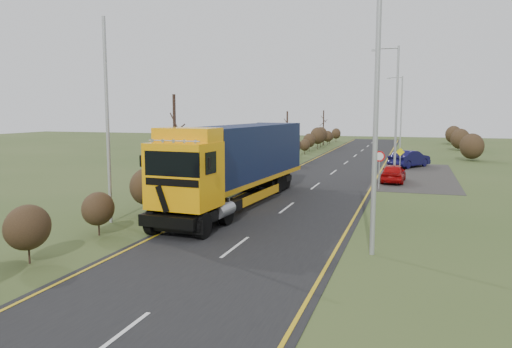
{
  "coord_description": "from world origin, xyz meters",
  "views": [
    {
      "loc": [
        6.31,
        -21.29,
        5.17
      ],
      "look_at": [
        -1.56,
        3.52,
        1.83
      ],
      "focal_mm": 35.0,
      "sensor_mm": 36.0,
      "label": 1
    }
  ],
  "objects_px": {
    "lorry": "(237,159)",
    "speed_sign": "(379,162)",
    "car_red_hatchback": "(393,173)",
    "streetlight_near": "(372,98)",
    "car_blue_sedan": "(410,159)"
  },
  "relations": [
    {
      "from": "car_red_hatchback",
      "to": "lorry",
      "type": "bearing_deg",
      "value": 58.28
    },
    {
      "from": "lorry",
      "to": "speed_sign",
      "type": "bearing_deg",
      "value": 53.27
    },
    {
      "from": "car_red_hatchback",
      "to": "speed_sign",
      "type": "distance_m",
      "value": 3.71
    },
    {
      "from": "lorry",
      "to": "streetlight_near",
      "type": "relative_size",
      "value": 1.59
    },
    {
      "from": "streetlight_near",
      "to": "car_blue_sedan",
      "type": "bearing_deg",
      "value": 87.81
    },
    {
      "from": "lorry",
      "to": "streetlight_near",
      "type": "distance_m",
      "value": 11.07
    },
    {
      "from": "streetlight_near",
      "to": "car_red_hatchback",
      "type": "bearing_deg",
      "value": 89.63
    },
    {
      "from": "car_red_hatchback",
      "to": "streetlight_near",
      "type": "height_order",
      "value": "streetlight_near"
    },
    {
      "from": "streetlight_near",
      "to": "lorry",
      "type": "bearing_deg",
      "value": 136.16
    },
    {
      "from": "lorry",
      "to": "car_blue_sedan",
      "type": "distance_m",
      "value": 23.68
    },
    {
      "from": "car_red_hatchback",
      "to": "car_blue_sedan",
      "type": "distance_m",
      "value": 10.43
    },
    {
      "from": "lorry",
      "to": "car_red_hatchback",
      "type": "xyz_separation_m",
      "value": [
        7.79,
        11.53,
        -1.84
      ]
    },
    {
      "from": "lorry",
      "to": "car_red_hatchback",
      "type": "relative_size",
      "value": 4.05
    },
    {
      "from": "car_blue_sedan",
      "to": "lorry",
      "type": "bearing_deg",
      "value": 98.82
    },
    {
      "from": "car_red_hatchback",
      "to": "car_blue_sedan",
      "type": "bearing_deg",
      "value": -93.16
    }
  ]
}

